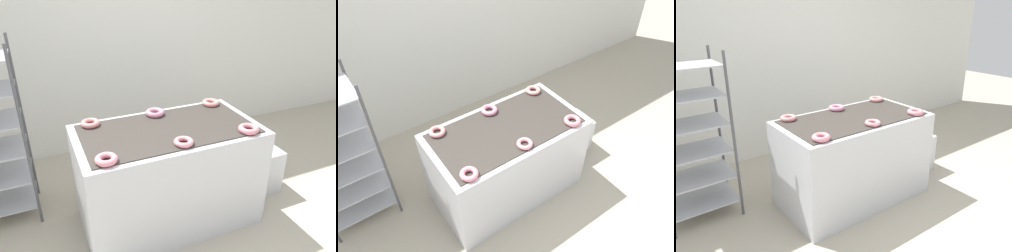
# 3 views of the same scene
# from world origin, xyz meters

# --- Properties ---
(ground_plane) EXTENTS (14.00, 14.00, 0.00)m
(ground_plane) POSITION_xyz_m (0.00, 0.00, 0.00)
(ground_plane) COLOR #B2A893
(wall_back) EXTENTS (8.00, 0.05, 2.80)m
(wall_back) POSITION_xyz_m (0.00, 2.12, 1.40)
(wall_back) COLOR silver
(wall_back) RESTS_ON ground_plane
(fryer_machine) EXTENTS (1.42, 0.76, 0.86)m
(fryer_machine) POSITION_xyz_m (0.00, 0.63, 0.43)
(fryer_machine) COLOR silver
(fryer_machine) RESTS_ON ground_plane
(baking_rack_cart) EXTENTS (0.61, 0.45, 1.51)m
(baking_rack_cart) POSITION_xyz_m (-1.31, 1.22, 0.77)
(baking_rack_cart) COLOR #4C4C51
(baking_rack_cart) RESTS_ON ground_plane
(glaze_bin) EXTENTS (0.30, 0.31, 0.42)m
(glaze_bin) POSITION_xyz_m (1.00, 0.68, 0.21)
(glaze_bin) COLOR silver
(glaze_bin) RESTS_ON ground_plane
(donut_near_left) EXTENTS (0.15, 0.15, 0.04)m
(donut_near_left) POSITION_xyz_m (-0.55, 0.35, 0.88)
(donut_near_left) COLOR pink
(donut_near_left) RESTS_ON fryer_machine
(donut_near_center) EXTENTS (0.14, 0.14, 0.04)m
(donut_near_center) POSITION_xyz_m (-0.00, 0.36, 0.88)
(donut_near_center) COLOR pink
(donut_near_center) RESTS_ON fryer_machine
(donut_near_right) EXTENTS (0.15, 0.15, 0.04)m
(donut_near_right) POSITION_xyz_m (0.53, 0.35, 0.88)
(donut_near_right) COLOR #D97F89
(donut_near_right) RESTS_ON fryer_machine
(donut_far_left) EXTENTS (0.15, 0.15, 0.04)m
(donut_far_left) POSITION_xyz_m (-0.53, 0.92, 0.88)
(donut_far_left) COLOR pink
(donut_far_left) RESTS_ON fryer_machine
(donut_far_center) EXTENTS (0.16, 0.16, 0.04)m
(donut_far_center) POSITION_xyz_m (-0.00, 0.91, 0.88)
(donut_far_center) COLOR pink
(donut_far_center) RESTS_ON fryer_machine
(donut_far_right) EXTENTS (0.15, 0.15, 0.04)m
(donut_far_right) POSITION_xyz_m (0.54, 0.92, 0.88)
(donut_far_right) COLOR #DF8D87
(donut_far_right) RESTS_ON fryer_machine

